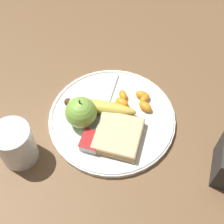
{
  "coord_description": "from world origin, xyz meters",
  "views": [
    {
      "loc": [
        -0.37,
        -0.11,
        0.59
      ],
      "look_at": [
        0.0,
        0.0,
        0.03
      ],
      "focal_mm": 50.0,
      "sensor_mm": 36.0,
      "label": 1
    }
  ],
  "objects_px": {
    "jam_packet": "(91,141)",
    "plate": "(112,118)",
    "apple": "(81,113)",
    "banana": "(99,107)",
    "fork": "(104,112)",
    "juice_glass": "(16,145)",
    "bread_slice": "(118,135)"
  },
  "relations": [
    {
      "from": "apple",
      "to": "jam_packet",
      "type": "xyz_separation_m",
      "value": [
        -0.05,
        -0.04,
        -0.02
      ]
    },
    {
      "from": "banana",
      "to": "plate",
      "type": "bearing_deg",
      "value": -102.24
    },
    {
      "from": "bread_slice",
      "to": "juice_glass",
      "type": "bearing_deg",
      "value": 116.52
    },
    {
      "from": "jam_packet",
      "to": "fork",
      "type": "bearing_deg",
      "value": -0.97
    },
    {
      "from": "bread_slice",
      "to": "jam_packet",
      "type": "height_order",
      "value": "same"
    },
    {
      "from": "bread_slice",
      "to": "fork",
      "type": "bearing_deg",
      "value": 42.43
    },
    {
      "from": "apple",
      "to": "banana",
      "type": "height_order",
      "value": "apple"
    },
    {
      "from": "banana",
      "to": "juice_glass",
      "type": "bearing_deg",
      "value": 139.29
    },
    {
      "from": "jam_packet",
      "to": "plate",
      "type": "bearing_deg",
      "value": -16.49
    },
    {
      "from": "bread_slice",
      "to": "jam_packet",
      "type": "distance_m",
      "value": 0.06
    },
    {
      "from": "fork",
      "to": "jam_packet",
      "type": "height_order",
      "value": "jam_packet"
    },
    {
      "from": "plate",
      "to": "apple",
      "type": "xyz_separation_m",
      "value": [
        -0.03,
        0.06,
        0.04
      ]
    },
    {
      "from": "plate",
      "to": "bread_slice",
      "type": "distance_m",
      "value": 0.06
    },
    {
      "from": "apple",
      "to": "bread_slice",
      "type": "relative_size",
      "value": 0.75
    },
    {
      "from": "juice_glass",
      "to": "fork",
      "type": "bearing_deg",
      "value": -42.94
    },
    {
      "from": "apple",
      "to": "jam_packet",
      "type": "distance_m",
      "value": 0.07
    },
    {
      "from": "plate",
      "to": "jam_packet",
      "type": "xyz_separation_m",
      "value": [
        -0.08,
        0.02,
        0.01
      ]
    },
    {
      "from": "plate",
      "to": "apple",
      "type": "bearing_deg",
      "value": 116.51
    },
    {
      "from": "juice_glass",
      "to": "banana",
      "type": "distance_m",
      "value": 0.19
    },
    {
      "from": "juice_glass",
      "to": "bread_slice",
      "type": "distance_m",
      "value": 0.21
    },
    {
      "from": "banana",
      "to": "jam_packet",
      "type": "relative_size",
      "value": 3.55
    },
    {
      "from": "banana",
      "to": "bread_slice",
      "type": "distance_m",
      "value": 0.08
    },
    {
      "from": "fork",
      "to": "apple",
      "type": "bearing_deg",
      "value": -48.46
    },
    {
      "from": "juice_glass",
      "to": "jam_packet",
      "type": "xyz_separation_m",
      "value": [
        0.06,
        -0.13,
        -0.02
      ]
    },
    {
      "from": "juice_glass",
      "to": "banana",
      "type": "xyz_separation_m",
      "value": [
        0.15,
        -0.13,
        -0.02
      ]
    },
    {
      "from": "apple",
      "to": "bread_slice",
      "type": "xyz_separation_m",
      "value": [
        -0.02,
        -0.09,
        -0.02
      ]
    },
    {
      "from": "plate",
      "to": "jam_packet",
      "type": "bearing_deg",
      "value": 163.51
    },
    {
      "from": "juice_glass",
      "to": "jam_packet",
      "type": "bearing_deg",
      "value": -65.33
    },
    {
      "from": "plate",
      "to": "juice_glass",
      "type": "distance_m",
      "value": 0.21
    },
    {
      "from": "banana",
      "to": "jam_packet",
      "type": "bearing_deg",
      "value": -174.42
    },
    {
      "from": "juice_glass",
      "to": "fork",
      "type": "height_order",
      "value": "juice_glass"
    },
    {
      "from": "banana",
      "to": "fork",
      "type": "bearing_deg",
      "value": -93.51
    }
  ]
}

